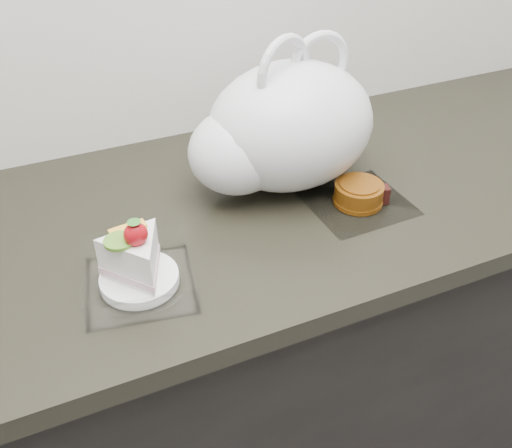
% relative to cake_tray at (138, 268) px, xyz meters
% --- Properties ---
extents(counter, '(2.04, 0.64, 0.90)m').
position_rel_cake_tray_xyz_m(counter, '(0.23, 0.15, -0.48)').
color(counter, black).
rests_on(counter, ground).
extents(cake_tray, '(0.19, 0.19, 0.13)m').
position_rel_cake_tray_xyz_m(cake_tray, '(0.00, 0.00, 0.00)').
color(cake_tray, white).
rests_on(cake_tray, counter).
extents(mooncake_wrap, '(0.19, 0.18, 0.04)m').
position_rel_cake_tray_xyz_m(mooncake_wrap, '(0.44, 0.06, -0.02)').
color(mooncake_wrap, white).
rests_on(mooncake_wrap, counter).
extents(plastic_bag, '(0.41, 0.32, 0.30)m').
position_rel_cake_tray_xyz_m(plastic_bag, '(0.33, 0.18, 0.08)').
color(plastic_bag, silver).
rests_on(plastic_bag, counter).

